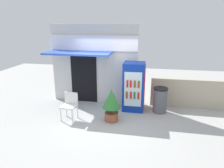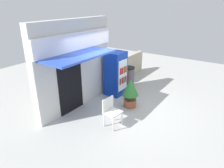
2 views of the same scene
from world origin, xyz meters
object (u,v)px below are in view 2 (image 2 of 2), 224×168
plastic_chair (111,110)px  potted_plant_near_shop (130,90)px  drink_cooler (116,73)px  trash_bin (129,77)px

plastic_chair → potted_plant_near_shop: 1.35m
plastic_chair → drink_cooler: bearing=30.3°
drink_cooler → trash_bin: drink_cooler is taller
trash_bin → plastic_chair: bearing=-159.4°
plastic_chair → potted_plant_near_shop: potted_plant_near_shop is taller
drink_cooler → potted_plant_near_shop: size_ratio=1.63×
drink_cooler → trash_bin: bearing=-3.8°
potted_plant_near_shop → trash_bin: 1.82m
drink_cooler → potted_plant_near_shop: drink_cooler is taller
drink_cooler → plastic_chair: 2.29m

